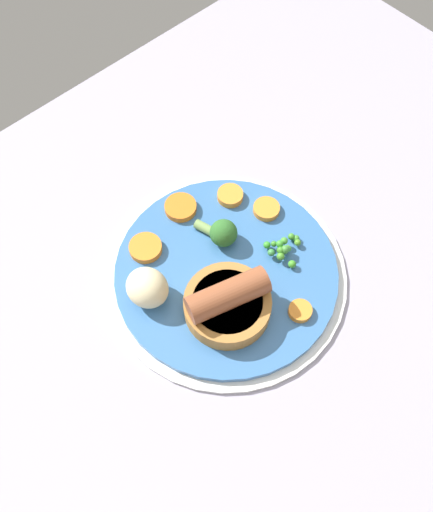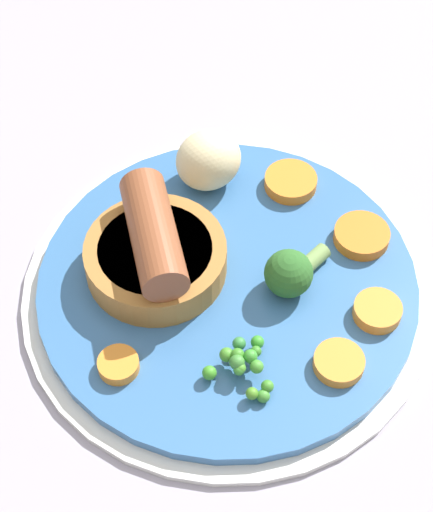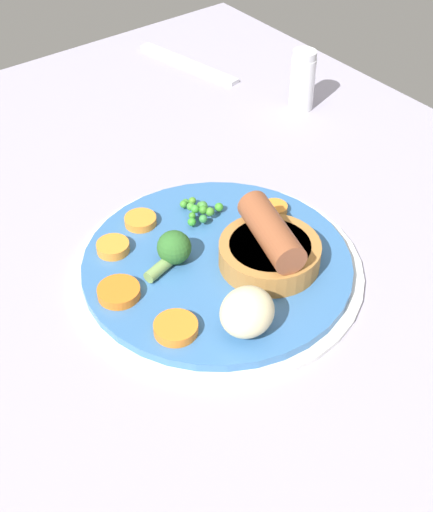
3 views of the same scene
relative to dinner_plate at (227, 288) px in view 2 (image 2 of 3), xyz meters
The scene contains 11 objects.
dining_table 3.52cm from the dinner_plate, 129.54° to the right, with size 110.00×80.00×3.00cm, color #9E99AD.
dinner_plate is the anchor object (origin of this frame).
sausage_pudding 5.81cm from the dinner_plate, 131.72° to the right, with size 9.84×9.84×5.57cm.
pea_pile 7.48cm from the dinner_plate, 22.91° to the right, with size 4.69×4.72×1.81cm.
broccoli_floret_near 4.92cm from the dinner_plate, 54.48° to the left, with size 3.35×5.63×3.35cm.
potato_chunk_0 9.99cm from the dinner_plate, 158.23° to the left, with size 5.02×4.52×4.46cm, color beige.
carrot_slice_0 9.90cm from the dinner_plate, 16.41° to the left, with size 3.31×3.31×0.85cm, color orange.
carrot_slice_1 10.14cm from the dinner_plate, 121.37° to the left, with size 3.95×3.95×0.93cm, color orange.
carrot_slice_2 9.97cm from the dinner_plate, 75.54° to the right, with size 2.69×2.69×0.85cm, color orange.
carrot_slice_3 10.38cm from the dinner_plate, 80.71° to the left, with size 3.99×3.99×0.93cm, color orange.
carrot_slice_5 10.50cm from the dinner_plate, 44.34° to the left, with size 3.27×3.27×0.96cm, color orange.
Camera 2 is at (31.28, -15.68, 52.73)cm, focal length 60.00 mm.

